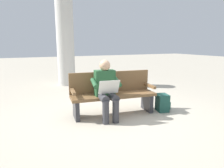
% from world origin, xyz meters
% --- Properties ---
extents(ground_plane, '(40.00, 40.00, 0.00)m').
position_xyz_m(ground_plane, '(0.00, 0.00, 0.00)').
color(ground_plane, '#B7AD99').
extents(bench_near, '(1.84, 0.68, 0.90)m').
position_xyz_m(bench_near, '(-0.01, -0.07, 0.46)').
color(bench_near, brown).
rests_on(bench_near, ground).
extents(person_seated, '(0.60, 0.60, 1.18)m').
position_xyz_m(person_seated, '(0.23, 0.14, 0.63)').
color(person_seated, '#23512D').
rests_on(person_seated, ground).
extents(backpack, '(0.33, 0.34, 0.39)m').
position_xyz_m(backpack, '(-1.09, 0.28, 0.19)').
color(backpack, '#1E4C42').
rests_on(backpack, ground).
extents(support_pillar, '(0.62, 0.62, 3.14)m').
position_xyz_m(support_pillar, '(0.18, -3.64, 1.57)').
color(support_pillar, beige).
rests_on(support_pillar, ground).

